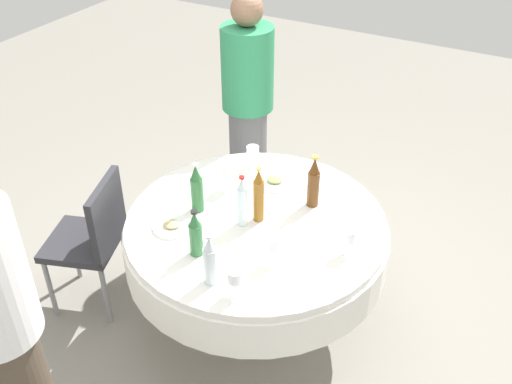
{
  "coord_description": "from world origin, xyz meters",
  "views": [
    {
      "loc": [
        1.18,
        -2.15,
        2.62
      ],
      "look_at": [
        0.0,
        0.0,
        0.92
      ],
      "focal_mm": 41.07,
      "sensor_mm": 36.0,
      "label": 1
    }
  ],
  "objects_px": {
    "person_front": "(248,110)",
    "wine_glass_rear": "(235,277)",
    "bottle_clear_far": "(210,261)",
    "chair_mid": "(94,234)",
    "bottle_green_mid": "(196,234)",
    "wine_glass_far": "(253,152)",
    "bottle_clear_west": "(242,202)",
    "wine_glass_west": "(274,244)",
    "bottle_amber_front": "(259,196)",
    "wine_glass_mid": "(348,237)",
    "bottle_green_left": "(197,189)",
    "wine_glass_near": "(228,171)",
    "plate_outer": "(274,182)",
    "plate_rear": "(172,226)",
    "bottle_brown_south": "(314,183)",
    "dining_table": "(256,242)"
  },
  "relations": [
    {
      "from": "bottle_green_left",
      "to": "plate_outer",
      "type": "xyz_separation_m",
      "value": [
        0.25,
        0.42,
        -0.12
      ]
    },
    {
      "from": "person_front",
      "to": "dining_table",
      "type": "bearing_deg",
      "value": -90.0
    },
    {
      "from": "bottle_green_left",
      "to": "chair_mid",
      "type": "bearing_deg",
      "value": -157.28
    },
    {
      "from": "chair_mid",
      "to": "bottle_clear_far",
      "type": "bearing_deg",
      "value": -121.26
    },
    {
      "from": "wine_glass_west",
      "to": "wine_glass_rear",
      "type": "relative_size",
      "value": 1.08
    },
    {
      "from": "wine_glass_near",
      "to": "chair_mid",
      "type": "xyz_separation_m",
      "value": [
        -0.61,
        -0.49,
        -0.34
      ]
    },
    {
      "from": "person_front",
      "to": "bottle_amber_front",
      "type": "bearing_deg",
      "value": -89.25
    },
    {
      "from": "bottle_green_mid",
      "to": "plate_rear",
      "type": "height_order",
      "value": "bottle_green_mid"
    },
    {
      "from": "wine_glass_rear",
      "to": "plate_rear",
      "type": "relative_size",
      "value": 0.7
    },
    {
      "from": "dining_table",
      "to": "bottle_clear_far",
      "type": "bearing_deg",
      "value": -85.28
    },
    {
      "from": "wine_glass_far",
      "to": "plate_rear",
      "type": "relative_size",
      "value": 0.71
    },
    {
      "from": "wine_glass_far",
      "to": "wine_glass_mid",
      "type": "relative_size",
      "value": 1.03
    },
    {
      "from": "bottle_amber_front",
      "to": "plate_rear",
      "type": "distance_m",
      "value": 0.48
    },
    {
      "from": "wine_glass_west",
      "to": "plate_outer",
      "type": "relative_size",
      "value": 0.75
    },
    {
      "from": "wine_glass_far",
      "to": "bottle_clear_far",
      "type": "bearing_deg",
      "value": -72.12
    },
    {
      "from": "bottle_amber_front",
      "to": "bottle_green_mid",
      "type": "xyz_separation_m",
      "value": [
        -0.13,
        -0.39,
        -0.03
      ]
    },
    {
      "from": "wine_glass_mid",
      "to": "chair_mid",
      "type": "bearing_deg",
      "value": -168.31
    },
    {
      "from": "bottle_green_mid",
      "to": "chair_mid",
      "type": "bearing_deg",
      "value": 175.07
    },
    {
      "from": "bottle_clear_far",
      "to": "plate_outer",
      "type": "relative_size",
      "value": 1.34
    },
    {
      "from": "bottle_green_mid",
      "to": "wine_glass_far",
      "type": "xyz_separation_m",
      "value": [
        -0.14,
        0.82,
        -0.02
      ]
    },
    {
      "from": "bottle_brown_south",
      "to": "wine_glass_near",
      "type": "distance_m",
      "value": 0.49
    },
    {
      "from": "wine_glass_west",
      "to": "plate_rear",
      "type": "height_order",
      "value": "wine_glass_west"
    },
    {
      "from": "wine_glass_far",
      "to": "person_front",
      "type": "relative_size",
      "value": 0.09
    },
    {
      "from": "bottle_amber_front",
      "to": "bottle_clear_west",
      "type": "bearing_deg",
      "value": -125.65
    },
    {
      "from": "bottle_green_left",
      "to": "plate_rear",
      "type": "distance_m",
      "value": 0.24
    },
    {
      "from": "wine_glass_far",
      "to": "wine_glass_west",
      "type": "height_order",
      "value": "wine_glass_west"
    },
    {
      "from": "bottle_green_left",
      "to": "chair_mid",
      "type": "distance_m",
      "value": 0.71
    },
    {
      "from": "bottle_green_left",
      "to": "wine_glass_rear",
      "type": "distance_m",
      "value": 0.68
    },
    {
      "from": "wine_glass_mid",
      "to": "person_front",
      "type": "relative_size",
      "value": 0.08
    },
    {
      "from": "bottle_amber_front",
      "to": "wine_glass_rear",
      "type": "relative_size",
      "value": 2.3
    },
    {
      "from": "bottle_green_mid",
      "to": "wine_glass_far",
      "type": "bearing_deg",
      "value": 99.72
    },
    {
      "from": "wine_glass_far",
      "to": "wine_glass_west",
      "type": "relative_size",
      "value": 0.94
    },
    {
      "from": "bottle_green_left",
      "to": "wine_glass_near",
      "type": "height_order",
      "value": "bottle_green_left"
    },
    {
      "from": "person_front",
      "to": "wine_glass_rear",
      "type": "bearing_deg",
      "value": -94.28
    },
    {
      "from": "dining_table",
      "to": "chair_mid",
      "type": "xyz_separation_m",
      "value": [
        -0.89,
        -0.31,
        -0.07
      ]
    },
    {
      "from": "bottle_clear_far",
      "to": "chair_mid",
      "type": "xyz_separation_m",
      "value": [
        -0.93,
        0.2,
        -0.35
      ]
    },
    {
      "from": "bottle_amber_front",
      "to": "wine_glass_rear",
      "type": "distance_m",
      "value": 0.57
    },
    {
      "from": "chair_mid",
      "to": "bottle_green_left",
      "type": "bearing_deg",
      "value": -86.36
    },
    {
      "from": "wine_glass_far",
      "to": "bottle_amber_front",
      "type": "bearing_deg",
      "value": -57.71
    },
    {
      "from": "bottle_clear_west",
      "to": "wine_glass_west",
      "type": "height_order",
      "value": "bottle_clear_west"
    },
    {
      "from": "bottle_clear_west",
      "to": "bottle_brown_south",
      "type": "bearing_deg",
      "value": 53.15
    },
    {
      "from": "bottle_clear_west",
      "to": "person_front",
      "type": "height_order",
      "value": "person_front"
    },
    {
      "from": "wine_glass_far",
      "to": "plate_outer",
      "type": "bearing_deg",
      "value": -26.04
    },
    {
      "from": "bottle_green_left",
      "to": "bottle_green_mid",
      "type": "distance_m",
      "value": 0.36
    },
    {
      "from": "dining_table",
      "to": "plate_outer",
      "type": "bearing_deg",
      "value": 101.47
    },
    {
      "from": "bottle_amber_front",
      "to": "wine_glass_west",
      "type": "height_order",
      "value": "bottle_amber_front"
    },
    {
      "from": "wine_glass_west",
      "to": "chair_mid",
      "type": "distance_m",
      "value": 1.17
    },
    {
      "from": "bottle_green_left",
      "to": "wine_glass_rear",
      "type": "height_order",
      "value": "bottle_green_left"
    },
    {
      "from": "bottle_green_left",
      "to": "wine_glass_mid",
      "type": "bearing_deg",
      "value": 3.57
    },
    {
      "from": "wine_glass_rear",
      "to": "bottle_brown_south",
      "type": "bearing_deg",
      "value": 88.47
    }
  ]
}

